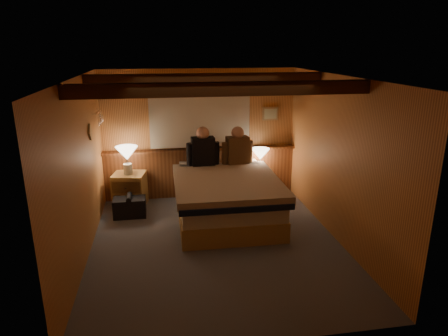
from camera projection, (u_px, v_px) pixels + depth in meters
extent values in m
plane|color=#484C56|center=(216.00, 244.00, 5.87)|extent=(4.20, 4.20, 0.00)
plane|color=tan|center=(215.00, 77.00, 5.16)|extent=(4.20, 4.20, 0.00)
plane|color=#D8954D|center=(200.00, 134.00, 7.50)|extent=(3.60, 0.00, 3.60)
plane|color=#D8954D|center=(80.00, 172.00, 5.24)|extent=(0.00, 4.20, 4.20)
plane|color=#D8954D|center=(338.00, 160.00, 5.80)|extent=(0.00, 4.20, 4.20)
plane|color=#D8954D|center=(250.00, 233.00, 3.54)|extent=(3.60, 0.00, 3.60)
cube|color=brown|center=(201.00, 173.00, 7.66)|extent=(3.60, 0.12, 0.90)
cube|color=brown|center=(201.00, 150.00, 7.47)|extent=(3.60, 0.22, 0.04)
cylinder|color=#401F10|center=(200.00, 89.00, 7.17)|extent=(2.10, 0.05, 0.05)
sphere|color=#401F10|center=(140.00, 90.00, 7.01)|extent=(0.08, 0.08, 0.08)
sphere|color=#401F10|center=(256.00, 88.00, 7.33)|extent=(0.08, 0.08, 0.08)
cube|color=white|center=(200.00, 119.00, 7.34)|extent=(1.85, 0.08, 1.05)
cube|color=#401F10|center=(223.00, 89.00, 4.62)|extent=(3.60, 0.15, 0.16)
cube|color=#401F10|center=(207.00, 79.00, 6.04)|extent=(3.60, 0.15, 0.16)
cylinder|color=silver|center=(98.00, 111.00, 6.59)|extent=(0.03, 0.55, 0.03)
torus|color=silver|center=(99.00, 120.00, 6.49)|extent=(0.01, 0.21, 0.21)
torus|color=silver|center=(101.00, 118.00, 6.71)|extent=(0.01, 0.21, 0.21)
cube|color=tan|center=(270.00, 114.00, 7.58)|extent=(0.30, 0.03, 0.25)
cube|color=beige|center=(270.00, 114.00, 7.57)|extent=(0.24, 0.01, 0.19)
cube|color=#AA8648|center=(226.00, 209.00, 6.71)|extent=(1.60, 2.12, 0.32)
cube|color=silver|center=(226.00, 193.00, 6.62)|extent=(1.56, 2.08, 0.25)
cube|color=black|center=(228.00, 190.00, 6.33)|extent=(1.66, 1.70, 0.08)
cube|color=pink|center=(227.00, 183.00, 6.43)|extent=(1.70, 1.91, 0.13)
cube|color=silver|center=(197.00, 168.00, 7.28)|extent=(0.64, 0.36, 0.17)
cube|color=silver|center=(240.00, 166.00, 7.39)|extent=(0.64, 0.36, 0.17)
cube|color=#AA8648|center=(130.00, 189.00, 7.21)|extent=(0.63, 0.59, 0.60)
cube|color=brown|center=(126.00, 188.00, 6.95)|extent=(0.49, 0.11, 0.21)
cube|color=brown|center=(127.00, 200.00, 7.02)|extent=(0.49, 0.11, 0.21)
cylinder|color=silver|center=(126.00, 188.00, 6.95)|extent=(0.04, 0.04, 0.03)
cylinder|color=silver|center=(127.00, 200.00, 7.02)|extent=(0.04, 0.04, 0.03)
cube|color=#AA8648|center=(261.00, 184.00, 7.65)|extent=(0.47, 0.43, 0.50)
cube|color=brown|center=(263.00, 182.00, 7.44)|extent=(0.41, 0.04, 0.17)
cube|color=brown|center=(263.00, 192.00, 7.49)|extent=(0.41, 0.04, 0.17)
cylinder|color=silver|center=(263.00, 182.00, 7.44)|extent=(0.03, 0.03, 0.03)
cylinder|color=silver|center=(263.00, 192.00, 7.49)|extent=(0.03, 0.03, 0.03)
cylinder|color=silver|center=(128.00, 169.00, 7.06)|extent=(0.15, 0.15, 0.19)
cylinder|color=silver|center=(127.00, 162.00, 7.02)|extent=(0.03, 0.03, 0.11)
cone|color=#FFE8C6|center=(127.00, 153.00, 6.97)|extent=(0.39, 0.39, 0.24)
cylinder|color=silver|center=(260.00, 167.00, 7.57)|extent=(0.13, 0.13, 0.17)
cylinder|color=silver|center=(260.00, 161.00, 7.53)|extent=(0.02, 0.02, 0.10)
cone|color=#FFE8C6|center=(260.00, 154.00, 7.49)|extent=(0.34, 0.34, 0.21)
cube|color=black|center=(203.00, 152.00, 7.12)|extent=(0.42, 0.25, 0.53)
cylinder|color=black|center=(190.00, 155.00, 7.09)|extent=(0.13, 0.13, 0.43)
cylinder|color=black|center=(216.00, 154.00, 7.18)|extent=(0.13, 0.13, 0.43)
sphere|color=#DC9A84|center=(203.00, 133.00, 7.02)|extent=(0.23, 0.23, 0.23)
cube|color=#513620|center=(237.00, 151.00, 7.23)|extent=(0.42, 0.28, 0.52)
cylinder|color=#513620|center=(225.00, 154.00, 7.18)|extent=(0.12, 0.12, 0.42)
cylinder|color=#513620|center=(249.00, 152.00, 7.30)|extent=(0.12, 0.12, 0.42)
sphere|color=#DC9A84|center=(238.00, 133.00, 7.13)|extent=(0.23, 0.23, 0.23)
cube|color=black|center=(130.00, 207.00, 6.77)|extent=(0.54, 0.33, 0.32)
cylinder|color=black|center=(129.00, 197.00, 6.72)|extent=(0.09, 0.32, 0.09)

